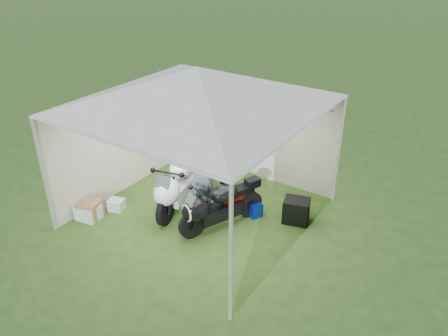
{
  "coord_description": "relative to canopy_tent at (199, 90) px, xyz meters",
  "views": [
    {
      "loc": [
        4.49,
        -5.89,
        4.95
      ],
      "look_at": [
        0.32,
        0.35,
        0.98
      ],
      "focal_mm": 35.0,
      "sensor_mm": 36.0,
      "label": 1
    }
  ],
  "objects": [
    {
      "name": "ground",
      "position": [
        0.0,
        -0.03,
        -2.58
      ],
      "size": [
        80.0,
        80.0,
        0.0
      ],
      "primitive_type": "plane",
      "color": "#2D481B",
      "rests_on": "ground"
    },
    {
      "name": "person_dark_jacket",
      "position": [
        -0.15,
        1.2,
        -1.76
      ],
      "size": [
        0.92,
        0.8,
        1.63
      ],
      "primitive_type": "imported",
      "rotation": [
        0.0,
        0.0,
        2.89
      ],
      "color": "black",
      "rests_on": "ground"
    },
    {
      "name": "person_blue_jacket",
      "position": [
        -0.02,
        0.02,
        -1.69
      ],
      "size": [
        0.52,
        0.7,
        1.77
      ],
      "primitive_type": "imported",
      "rotation": [
        0.0,
        0.0,
        -1.72
      ],
      "color": "slate",
      "rests_on": "ground"
    },
    {
      "name": "crate_0",
      "position": [
        -1.75,
        -1.42,
        -2.43
      ],
      "size": [
        0.49,
        0.41,
        0.29
      ],
      "primitive_type": "cube",
      "rotation": [
        0.0,
        0.0,
        0.17
      ],
      "color": "silver",
      "rests_on": "ground"
    },
    {
      "name": "crate_1",
      "position": [
        -1.75,
        -1.36,
        -2.4
      ],
      "size": [
        0.5,
        0.5,
        0.36
      ],
      "primitive_type": "cube",
      "rotation": [
        0.0,
        0.0,
        0.3
      ],
      "color": "olive",
      "rests_on": "ground"
    },
    {
      "name": "paddock_stand",
      "position": [
        0.87,
        0.52,
        -2.43
      ],
      "size": [
        0.45,
        0.38,
        0.29
      ],
      "primitive_type": "cube",
      "rotation": [
        0.0,
        0.0,
        -0.4
      ],
      "color": "#0C27C3",
      "rests_on": "ground"
    },
    {
      "name": "motorcycle_white",
      "position": [
        -0.51,
        -0.08,
        -1.99
      ],
      "size": [
        0.82,
        2.1,
        1.05
      ],
      "rotation": [
        0.0,
        0.0,
        0.24
      ],
      "color": "black",
      "rests_on": "ground"
    },
    {
      "name": "motorcycle_black",
      "position": [
        0.54,
        -0.25,
        -2.07
      ],
      "size": [
        0.93,
        1.75,
        0.91
      ],
      "rotation": [
        0.0,
        0.0,
        -0.4
      ],
      "color": "black",
      "rests_on": "ground"
    },
    {
      "name": "equipment_box",
      "position": [
        1.7,
        0.78,
        -2.33
      ],
      "size": [
        0.58,
        0.51,
        0.49
      ],
      "primitive_type": "cube",
      "rotation": [
        0.0,
        0.0,
        0.28
      ],
      "color": "black",
      "rests_on": "ground"
    },
    {
      "name": "canopy_tent",
      "position": [
        0.0,
        0.0,
        0.0
      ],
      "size": [
        5.66,
        5.66,
        3.0
      ],
      "color": "silver",
      "rests_on": "ground"
    },
    {
      "name": "crate_3",
      "position": [
        -1.75,
        -1.4,
        -2.44
      ],
      "size": [
        0.46,
        0.35,
        0.28
      ],
      "primitive_type": "cube",
      "rotation": [
        0.0,
        0.0,
        0.14
      ],
      "color": "brown",
      "rests_on": "ground"
    },
    {
      "name": "crate_2",
      "position": [
        -1.53,
        -0.89,
        -2.46
      ],
      "size": [
        0.38,
        0.35,
        0.23
      ],
      "primitive_type": "cube",
      "rotation": [
        0.0,
        0.0,
        0.31
      ],
      "color": "silver",
      "rests_on": "ground"
    }
  ]
}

